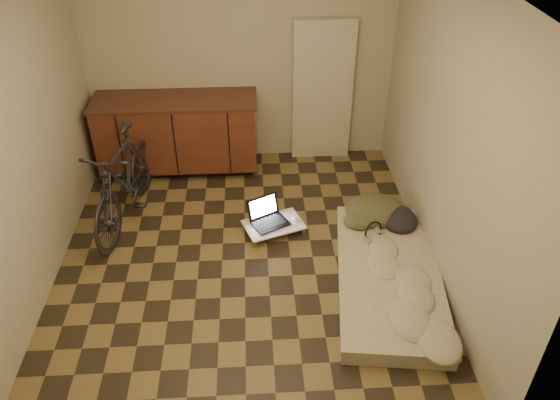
{
  "coord_description": "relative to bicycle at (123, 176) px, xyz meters",
  "views": [
    {
      "loc": [
        0.11,
        -3.97,
        3.5
      ],
      "look_at": [
        0.35,
        0.19,
        0.55
      ],
      "focal_mm": 35.0,
      "sensor_mm": 36.0,
      "label": 1
    }
  ],
  "objects": [
    {
      "name": "bicycle",
      "position": [
        0.0,
        0.0,
        0.0
      ],
      "size": [
        0.77,
        1.73,
        1.08
      ],
      "primitive_type": "imported",
      "rotation": [
        0.0,
        0.0,
        -0.17
      ],
      "color": "black",
      "rests_on": "ground"
    },
    {
      "name": "headphones",
      "position": [
        2.44,
        -0.67,
        -0.3
      ],
      "size": [
        0.32,
        0.32,
        0.16
      ],
      "primitive_type": null,
      "rotation": [
        0.0,
        0.0,
        0.56
      ],
      "color": "black",
      "rests_on": "futon"
    },
    {
      "name": "appliance_panel",
      "position": [
        2.15,
        1.22,
        0.31
      ],
      "size": [
        0.7,
        0.1,
        1.7
      ],
      "primitive_type": "cube",
      "color": "beige",
      "rests_on": "ground"
    },
    {
      "name": "lap_desk",
      "position": [
        1.5,
        -0.31,
        -0.45
      ],
      "size": [
        0.68,
        0.55,
        0.1
      ],
      "rotation": [
        0.0,
        0.0,
        0.34
      ],
      "color": "brown",
      "rests_on": "ground"
    },
    {
      "name": "futon",
      "position": [
        2.5,
        -1.13,
        -0.46
      ],
      "size": [
        1.14,
        1.99,
        0.16
      ],
      "rotation": [
        0.0,
        0.0,
        -0.13
      ],
      "color": "#B0A68C",
      "rests_on": "ground"
    },
    {
      "name": "cabinets",
      "position": [
        0.45,
        0.98,
        -0.07
      ],
      "size": [
        1.84,
        0.62,
        0.91
      ],
      "color": "black",
      "rests_on": "ground"
    },
    {
      "name": "clothing_pile",
      "position": [
        2.58,
        -0.34,
        -0.25
      ],
      "size": [
        0.71,
        0.62,
        0.26
      ],
      "primitive_type": null,
      "rotation": [
        0.0,
        0.0,
        -0.13
      ],
      "color": "#3F4025",
      "rests_on": "futon"
    },
    {
      "name": "room_shell",
      "position": [
        1.2,
        -0.72,
        0.76
      ],
      "size": [
        3.5,
        4.0,
        2.6
      ],
      "color": "brown",
      "rests_on": "ground"
    },
    {
      "name": "laptop",
      "position": [
        1.44,
        -0.26,
        -0.39
      ],
      "size": [
        0.45,
        0.43,
        0.24
      ],
      "rotation": [
        0.0,
        0.0,
        0.49
      ],
      "color": "black",
      "rests_on": "lap_desk"
    },
    {
      "name": "mouse",
      "position": [
        1.72,
        -0.26,
        -0.43
      ],
      "size": [
        0.09,
        0.11,
        0.04
      ],
      "primitive_type": "ellipsoid",
      "rotation": [
        0.0,
        0.0,
        0.31
      ],
      "color": "white",
      "rests_on": "lap_desk"
    }
  ]
}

